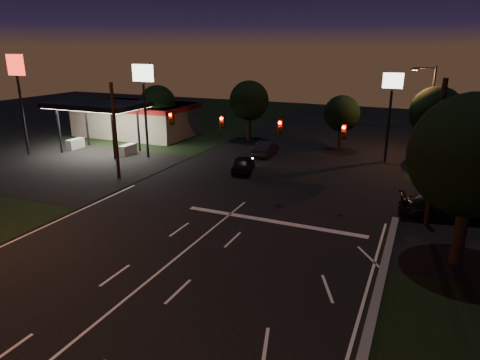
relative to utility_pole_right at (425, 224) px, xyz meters
The scene contains 19 objects.
ground 19.21m from the utility_pole_right, 128.66° to the right, with size 140.00×140.00×0.00m, color black.
cross_street_left 32.02m from the utility_pole_right, behind, with size 20.00×16.00×0.02m, color black.
stop_bar 9.66m from the utility_pole_right, 158.75° to the right, with size 12.00×0.50×0.01m, color silver.
utility_pole_right is the anchor object (origin of this frame).
utility_pole_left 24.00m from the utility_pole_right, behind, with size 0.28×0.28×8.00m, color black.
signal_span 13.20m from the utility_pole_right, behind, with size 24.00×0.40×1.56m.
gas_station 37.27m from the utility_pole_right, 155.56° to the left, with size 14.20×16.10×5.25m.
pole_sign_left_near 27.82m from the utility_pole_right, 164.93° to the left, with size 2.20×0.30×9.10m.
pole_sign_left_far 38.87m from the utility_pole_right, behind, with size 2.00×0.30×10.00m.
pole_sign_right 16.73m from the utility_pole_right, 104.93° to the left, with size 1.80×0.30×8.40m.
street_light_right_far 17.81m from the utility_pole_right, 92.57° to the left, with size 2.20×0.35×9.00m.
tree_right_near 7.61m from the utility_pole_right, 72.47° to the right, with size 6.00×6.00×8.76m.
tree_far_a 33.84m from the utility_pole_right, 153.24° to the left, with size 4.20×4.20×6.42m.
tree_far_b 28.04m from the utility_pole_right, 136.25° to the left, with size 4.60×4.60×6.98m.
tree_far_c 20.58m from the utility_pole_right, 116.39° to the left, with size 3.80×3.80×5.86m.
tree_far_d 16.84m from the utility_pole_right, 89.92° to the left, with size 4.80×4.80×7.30m.
car_oncoming_a 16.44m from the utility_pole_right, 157.97° to the left, with size 1.73×4.31×1.47m, color black.
car_oncoming_b 20.04m from the utility_pole_right, 140.61° to the left, with size 1.55×4.45×1.47m, color black.
car_cross 1.81m from the utility_pole_right, 53.38° to the left, with size 2.22×5.46×1.58m, color black.
Camera 1 is at (11.29, -12.55, 10.71)m, focal length 32.00 mm.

